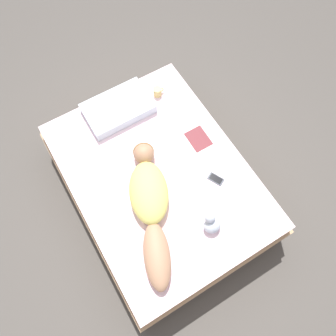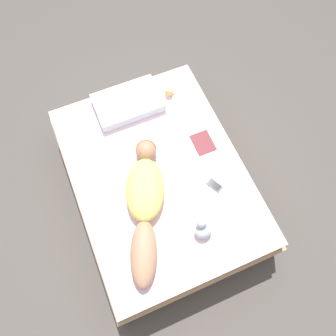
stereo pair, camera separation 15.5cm
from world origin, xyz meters
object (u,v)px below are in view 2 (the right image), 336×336
at_px(open_magazine, 190,148).
at_px(coffee_mug, 169,91).
at_px(person, 145,200).
at_px(cell_phone, 214,185).

height_order(open_magazine, coffee_mug, coffee_mug).
xyz_separation_m(person, coffee_mug, (0.62, 0.94, -0.05)).
relative_size(person, coffee_mug, 11.26).
height_order(coffee_mug, cell_phone, coffee_mug).
bearing_deg(cell_phone, person, 146.20).
distance_m(open_magazine, coffee_mug, 0.62).
relative_size(open_magazine, coffee_mug, 5.13).
xyz_separation_m(person, open_magazine, (0.56, 0.33, -0.09)).
bearing_deg(person, open_magazine, 53.08).
bearing_deg(open_magazine, person, -149.12).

